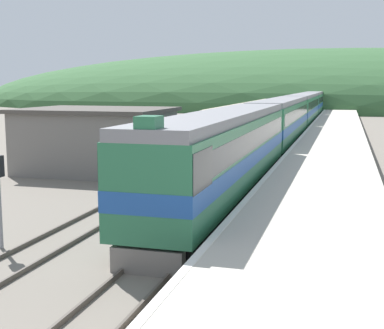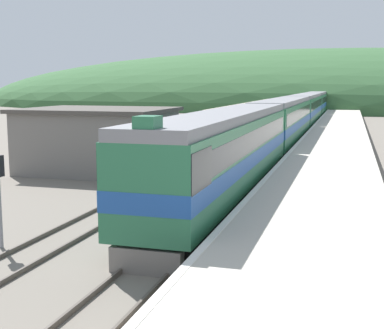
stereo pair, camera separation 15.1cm
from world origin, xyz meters
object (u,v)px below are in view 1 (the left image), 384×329
Objects in this scene: express_train_lead_car at (224,153)px; carriage_third at (303,109)px; carriage_fourth at (313,103)px; carriage_second at (282,121)px; siding_train at (255,118)px.

express_train_lead_car is 46.38m from carriage_third.
carriage_fourth is (0.00, 69.75, -0.01)m from express_train_lead_car.
carriage_second is (0.00, 23.00, -0.01)m from express_train_lead_car.
express_train_lead_car is 0.95× the size of carriage_fourth.
carriage_third is at bearing 70.97° from siding_train.
carriage_second is 1.00× the size of carriage_third.
express_train_lead_car is 23.00m from carriage_second.
express_train_lead_car reaches higher than carriage_fourth.
carriage_second is 0.64× the size of siding_train.
express_train_lead_car reaches higher than siding_train.
siding_train is at bearing -109.03° from carriage_third.
carriage_third is at bearing 90.00° from carriage_second.
carriage_second and carriage_fourth have the same top height.
express_train_lead_car is at bearing -90.00° from carriage_second.
express_train_lead_car reaches higher than carriage_third.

